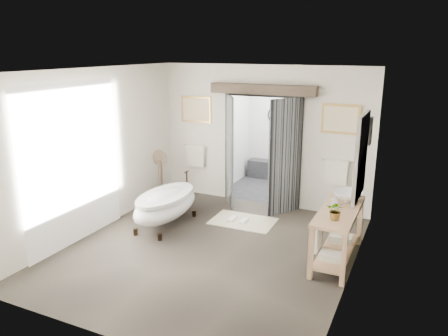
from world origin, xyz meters
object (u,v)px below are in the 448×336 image
(vanity, at_px, (336,230))
(rug, at_px, (243,221))
(clawfoot_tub, at_px, (166,204))
(basin, at_px, (348,197))

(vanity, relative_size, rug, 1.33)
(vanity, height_order, rug, vanity)
(clawfoot_tub, relative_size, basin, 3.54)
(rug, bearing_deg, clawfoot_tub, -148.01)
(vanity, bearing_deg, basin, 80.63)
(vanity, xyz_separation_m, rug, (-1.90, 0.85, -0.50))
(clawfoot_tub, xyz_separation_m, rug, (1.24, 0.77, -0.41))
(vanity, bearing_deg, clawfoot_tub, 178.64)
(vanity, height_order, basin, basin)
(rug, distance_m, basin, 2.22)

